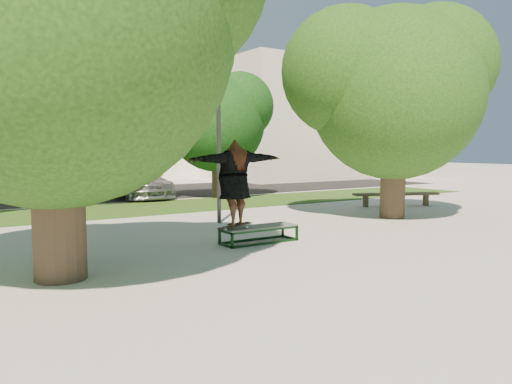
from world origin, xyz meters
TOP-DOWN VIEW (x-y plane):
  - ground at (0.00, 0.00)m, footprint 120.00×120.00m
  - grass_strip at (1.00, 9.50)m, footprint 30.00×4.00m
  - asphalt_strip at (0.00, 16.00)m, footprint 40.00×8.00m
  - tree_left at (-4.29, 1.09)m, footprint 6.96×5.95m
  - tree_right at (5.92, 3.08)m, footprint 6.24×5.33m
  - bg_tree_mid at (-1.08, 12.08)m, footprint 5.76×4.92m
  - bg_tree_right at (4.43, 11.57)m, footprint 5.04×4.31m
  - lamppost at (1.00, 5.00)m, footprint 0.25×0.15m
  - side_building at (18.00, 22.00)m, footprint 15.00×10.00m
  - grind_box at (0.29, 1.88)m, footprint 1.80×0.60m
  - skater_rig at (-0.36, 1.88)m, footprint 2.31×0.66m
  - bench at (8.50, 5.02)m, footprint 3.16×1.69m
  - car_dark at (-0.50, 16.50)m, footprint 1.78×4.19m
  - car_grey at (0.97, 16.18)m, footprint 2.85×5.67m
  - car_silver_b at (1.66, 13.50)m, footprint 2.17×4.98m

SIDE VIEW (x-z plane):
  - ground at x=0.00m, z-range 0.00..0.00m
  - asphalt_strip at x=0.00m, z-range 0.00..0.01m
  - grass_strip at x=1.00m, z-range 0.00..0.02m
  - grind_box at x=0.29m, z-range 0.00..0.38m
  - bench at x=8.50m, z-range 0.17..0.67m
  - car_dark at x=-0.50m, z-range 0.00..1.34m
  - car_silver_b at x=1.66m, z-range 0.00..1.43m
  - car_grey at x=0.97m, z-range 0.00..1.54m
  - skater_rig at x=-0.36m, z-range 0.41..2.37m
  - lamppost at x=1.00m, z-range 0.10..6.21m
  - bg_tree_right at x=4.43m, z-range 0.77..6.21m
  - side_building at x=18.00m, z-range 0.00..8.00m
  - bg_tree_mid at x=-1.08m, z-range 0.90..7.14m
  - tree_right at x=5.92m, z-range 0.84..7.35m
  - tree_left at x=-4.29m, z-range 0.86..7.98m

